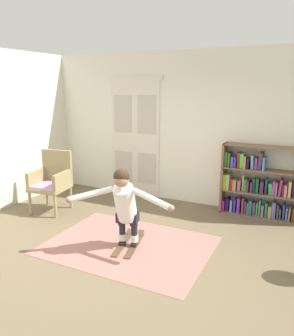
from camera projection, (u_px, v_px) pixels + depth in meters
The scene contains 8 objects.
ground_plane at pixel (121, 259), 4.40m from camera, with size 7.20×7.20×0.00m, color brown.
back_wall at pixel (189, 129), 6.32m from camera, with size 6.00×0.10×2.90m, color silver.
double_door at pixel (135, 137), 6.81m from camera, with size 1.22×0.05×2.45m.
rug at pixel (129, 245), 4.78m from camera, with size 2.31×1.71×0.01m, color #9F685E.
bookshelf at pixel (261, 187), 5.75m from camera, with size 1.51×0.30×1.26m.
wicker_chair at pixel (52, 180), 6.04m from camera, with size 0.68×0.68×1.10m.
skis_pair at pixel (129, 243), 4.80m from camera, with size 0.44×0.84×0.07m.
person_skier at pixel (125, 202), 4.47m from camera, with size 1.43×0.75×1.13m.
Camera 1 is at (2.06, -3.43, 2.23)m, focal length 35.35 mm.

